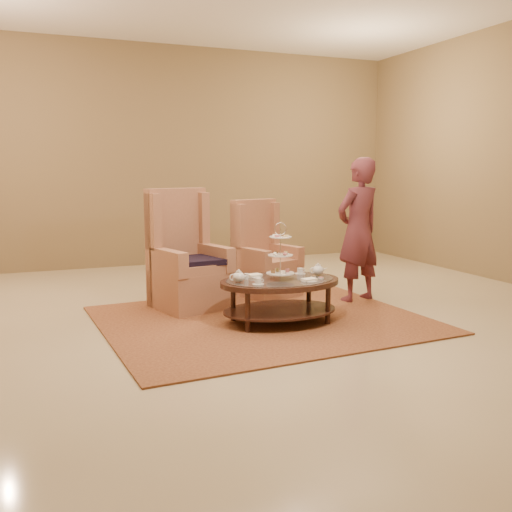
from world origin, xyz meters
name	(u,v)px	position (x,y,z in m)	size (l,w,h in m)	color
ground	(256,324)	(0.00, 0.00, 0.00)	(8.00, 8.00, 0.00)	beige
ceiling	(256,324)	(0.00, 0.00, 0.00)	(8.00, 8.00, 0.02)	silver
wall_back	(164,156)	(0.00, 4.00, 1.75)	(8.00, 0.04, 3.50)	olive
rug	(262,320)	(0.11, 0.10, 0.01)	(3.34, 2.84, 0.02)	#956035
tea_table	(280,287)	(0.23, -0.08, 0.38)	(1.26, 0.88, 1.03)	black
armchair_left	(186,268)	(-0.47, 0.94, 0.45)	(0.89, 0.91, 1.34)	#AD7151
armchair_right	(263,263)	(0.58, 1.23, 0.40)	(0.81, 0.82, 1.18)	#AD7151
person	(358,230)	(1.48, 0.50, 0.84)	(0.69, 0.54, 1.69)	brown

